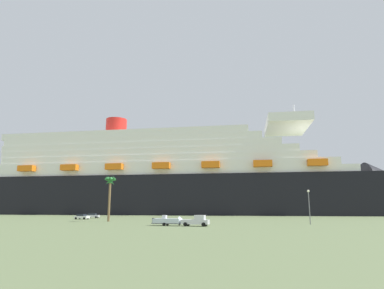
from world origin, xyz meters
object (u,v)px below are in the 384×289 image
Objects in this scene: palm_tree at (110,186)px; street_lamp at (309,202)px; small_boat_on_trailer at (170,221)px; parked_car_silver_sedan at (93,216)px; parked_car_white_van at (82,217)px; cruise_ship at (166,180)px; pickup_truck at (196,221)px.

palm_tree reaches higher than street_lamp.
parked_car_silver_sedan is (-36.66, 38.51, -0.13)m from small_boat_on_trailer.
palm_tree reaches higher than small_boat_on_trailer.
parked_car_silver_sedan is at bearing 98.15° from parked_car_white_van.
parked_car_white_van is at bearing -99.83° from cruise_ship.
cruise_ship is 65.20m from parked_car_white_van.
pickup_truck is 1.28× the size of parked_car_silver_sedan.
parked_car_white_van is at bearing 164.31° from street_lamp.
pickup_truck is 0.76× the size of street_lamp.
street_lamp reaches higher than parked_car_silver_sedan.
palm_tree is 50.89m from street_lamp.
parked_car_silver_sedan and parked_car_white_van have the same top height.
parked_car_silver_sedan is at bearing -103.18° from cruise_ship.
palm_tree is 2.64× the size of parked_car_silver_sedan.
palm_tree is at bearing -40.64° from parked_car_white_van.
parked_car_white_van is at bearing 139.36° from palm_tree.
palm_tree is 20.81m from parked_car_white_van.
street_lamp is (50.35, -5.85, -4.52)m from palm_tree.
pickup_truck is at bearing -42.75° from parked_car_silver_sedan.
street_lamp reaches higher than small_boat_on_trailer.
palm_tree is at bearing 142.30° from small_boat_on_trailer.
parked_car_white_van is at bearing 144.61° from pickup_truck.
palm_tree reaches higher than parked_car_silver_sedan.
parked_car_white_van is (1.44, -10.06, 0.00)m from parked_car_silver_sedan.
parked_car_silver_sedan is at bearing 133.59° from small_boat_on_trailer.
cruise_ship is 30.25× the size of street_lamp.
pickup_truck is at bearing -35.39° from parked_car_white_van.
small_boat_on_trailer is at bearing -46.41° from parked_car_silver_sedan.
cruise_ship is at bearing 76.82° from parked_car_silver_sedan.
cruise_ship is 28.77× the size of small_boat_on_trailer.
cruise_ship reaches higher than parked_car_silver_sedan.
cruise_ship is at bearing 105.08° from small_boat_on_trailer.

